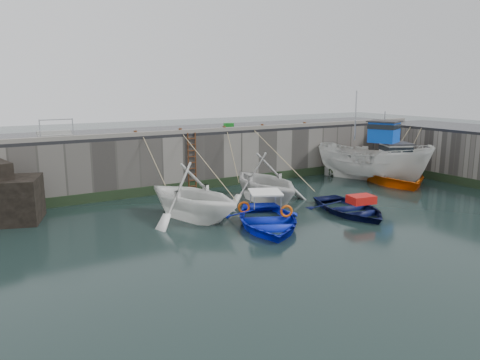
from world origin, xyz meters
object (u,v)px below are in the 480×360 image
boat_near_blue (267,226)px  boat_near_blacktrim (264,201)px  ladder (192,162)px  bollard_d (262,126)px  boat_near_navy (350,213)px  bollard_a (135,133)px  bollard_b (180,131)px  bollard_e (305,124)px  boat_far_white (373,162)px  boat_near_white (192,218)px  bollard_c (224,128)px  boat_far_orange (390,173)px  fish_crate (229,125)px

boat_near_blue → boat_near_blacktrim: (2.20, 3.51, 0.00)m
ladder → bollard_d: (4.80, 0.34, 1.71)m
boat_near_navy → bollard_a: 11.42m
boat_near_navy → bollard_b: bearing=129.4°
bollard_a → bollard_e: 11.00m
boat_near_blue → boat_far_white: boat_far_white is taller
boat_near_white → bollard_d: (7.15, 5.33, 3.30)m
boat_near_blue → bollard_c: 8.91m
bollard_b → boat_near_navy: bearing=-59.9°
boat_far_orange → bollard_b: (-11.99, 4.02, 2.83)m
boat_near_white → bollard_d: 9.51m
boat_near_navy → fish_crate: 10.41m
bollard_a → bollard_c: (5.20, 0.00, 0.00)m
boat_near_blue → bollard_b: size_ratio=18.00×
boat_near_blue → boat_far_white: bearing=47.0°
boat_near_blue → boat_near_navy: (4.40, -0.25, 0.00)m
boat_near_blacktrim → bollard_a: size_ratio=18.61×
boat_far_orange → bollard_e: 6.03m
boat_near_navy → bollard_b: bollard_b is taller
boat_near_white → fish_crate: 9.64m
bollard_c → bollard_e: size_ratio=1.00×
boat_near_white → boat_near_blacktrim: same height
bollard_b → bollard_c: bearing=0.0°
ladder → bollard_d: size_ratio=11.43×
boat_far_white → boat_far_orange: bearing=-54.0°
bollard_b → bollard_d: 5.30m
boat_near_white → boat_near_blue: boat_near_white is taller
boat_near_blacktrim → bollard_e: 8.12m
boat_near_blacktrim → bollard_b: (-2.55, 4.42, 3.30)m
boat_near_white → ladder: bearing=46.4°
boat_near_white → boat_near_blacktrim: size_ratio=1.00×
bollard_a → bollard_c: bearing=0.0°
boat_far_white → boat_near_navy: bearing=-167.7°
boat_near_white → bollard_a: size_ratio=18.61×
ladder → bollard_d: bollard_d is taller
boat_far_white → bollard_c: (-8.35, 3.49, 2.15)m
boat_near_white → bollard_d: bearing=18.3°
boat_near_blue → bollard_c: (2.35, 7.94, 3.30)m
bollard_a → bollard_e: bearing=0.0°
fish_crate → bollard_d: 2.15m
boat_near_navy → bollard_c: size_ratio=16.19×
ladder → bollard_c: bollard_c is taller
bollard_c → boat_near_navy: bearing=-76.0°
boat_far_white → boat_near_white: bearing=163.7°
bollard_e → boat_far_white: bearing=-53.9°
ladder → bollard_b: 1.81m
boat_near_navy → boat_far_white: bearing=46.0°
bollard_d → ladder: bearing=-176.0°
fish_crate → bollard_d: fish_crate is taller
boat_near_blacktrim → bollard_c: size_ratio=18.61×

